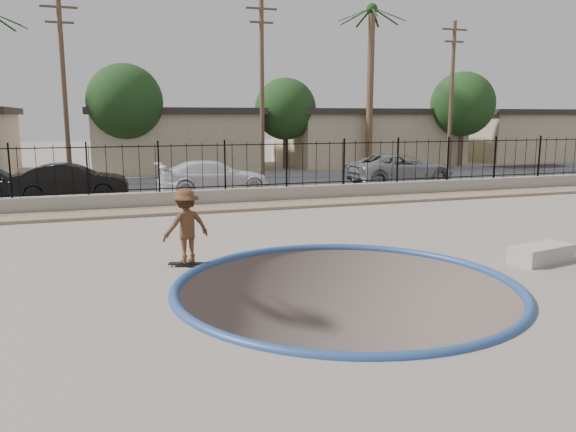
# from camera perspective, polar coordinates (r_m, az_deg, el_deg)

# --- Properties ---
(ground) EXTENTS (120.00, 120.00, 2.20)m
(ground) POSITION_cam_1_polar(r_m,az_deg,el_deg) (23.80, -7.17, -0.84)
(ground) COLOR gray
(ground) RESTS_ON ground
(bowl_pit) EXTENTS (6.84, 6.84, 1.80)m
(bowl_pit) POSITION_cam_1_polar(r_m,az_deg,el_deg) (11.44, 5.94, -7.16)
(bowl_pit) COLOR #4C403A
(bowl_pit) RESTS_ON ground
(coping_ring) EXTENTS (7.04, 7.04, 0.20)m
(coping_ring) POSITION_cam_1_polar(r_m,az_deg,el_deg) (11.44, 5.94, -7.16)
(coping_ring) COLOR navy
(coping_ring) RESTS_ON ground
(rock_strip) EXTENTS (42.00, 1.60, 0.11)m
(rock_strip) POSITION_cam_1_polar(r_m,az_deg,el_deg) (20.90, -5.70, 0.88)
(rock_strip) COLOR #9E8667
(rock_strip) RESTS_ON ground
(retaining_wall) EXTENTS (42.00, 0.45, 0.60)m
(retaining_wall) POSITION_cam_1_polar(r_m,az_deg,el_deg) (21.93, -6.36, 1.95)
(retaining_wall) COLOR gray
(retaining_wall) RESTS_ON ground
(fence) EXTENTS (40.00, 0.04, 1.80)m
(fence) POSITION_cam_1_polar(r_m,az_deg,el_deg) (21.79, -6.42, 5.07)
(fence) COLOR black
(fence) RESTS_ON retaining_wall
(street) EXTENTS (90.00, 8.00, 0.04)m
(street) POSITION_cam_1_polar(r_m,az_deg,el_deg) (28.49, -9.23, 3.18)
(street) COLOR black
(street) RESTS_ON ground
(house_center) EXTENTS (10.60, 8.60, 3.90)m
(house_center) POSITION_cam_1_polar(r_m,az_deg,el_deg) (37.73, -11.72, 7.74)
(house_center) COLOR tan
(house_center) RESTS_ON ground
(house_east) EXTENTS (12.60, 8.60, 3.90)m
(house_east) POSITION_cam_1_polar(r_m,az_deg,el_deg) (41.80, 7.88, 8.06)
(house_east) COLOR tan
(house_east) RESTS_ON ground
(house_east_far) EXTENTS (11.60, 8.60, 3.90)m
(house_east_far) POSITION_cam_1_polar(r_m,az_deg,el_deg) (49.64, 22.66, 7.70)
(house_east_far) COLOR tan
(house_east_far) RESTS_ON ground
(palm_right) EXTENTS (2.30, 2.30, 10.30)m
(palm_right) POSITION_cam_1_polar(r_m,az_deg,el_deg) (37.07, 8.42, 16.09)
(palm_right) COLOR brown
(palm_right) RESTS_ON ground
(utility_pole_left) EXTENTS (1.70, 0.24, 9.00)m
(utility_pole_left) POSITION_cam_1_polar(r_m,az_deg,el_deg) (29.99, -21.78, 11.91)
(utility_pole_left) COLOR #473323
(utility_pole_left) RESTS_ON ground
(utility_pole_mid) EXTENTS (1.70, 0.24, 9.50)m
(utility_pole_mid) POSITION_cam_1_polar(r_m,az_deg,el_deg) (31.17, -2.66, 12.97)
(utility_pole_mid) COLOR #473323
(utility_pole_mid) RESTS_ON ground
(utility_pole_right) EXTENTS (1.70, 0.24, 9.00)m
(utility_pole_right) POSITION_cam_1_polar(r_m,az_deg,el_deg) (36.34, 16.27, 11.78)
(utility_pole_right) COLOR #473323
(utility_pole_right) RESTS_ON ground
(street_tree_left) EXTENTS (4.32, 4.32, 6.36)m
(street_tree_left) POSITION_cam_1_polar(r_m,az_deg,el_deg) (33.97, -16.23, 11.06)
(street_tree_left) COLOR #473323
(street_tree_left) RESTS_ON ground
(street_tree_mid) EXTENTS (3.96, 3.96, 5.83)m
(street_tree_mid) POSITION_cam_1_polar(r_m,az_deg,el_deg) (36.79, -0.25, 10.80)
(street_tree_mid) COLOR #473323
(street_tree_mid) RESTS_ON ground
(street_tree_right) EXTENTS (4.32, 4.32, 6.36)m
(street_tree_right) POSITION_cam_1_polar(r_m,az_deg,el_deg) (40.50, 17.33, 10.78)
(street_tree_right) COLOR #473323
(street_tree_right) RESTS_ON ground
(skater) EXTENTS (1.22, 0.90, 1.69)m
(skater) POSITION_cam_1_polar(r_m,az_deg,el_deg) (12.90, -10.31, -1.42)
(skater) COLOR brown
(skater) RESTS_ON ground
(skateboard) EXTENTS (0.87, 0.48, 0.07)m
(skateboard) POSITION_cam_1_polar(r_m,az_deg,el_deg) (13.08, -10.20, -4.79)
(skateboard) COLOR black
(skateboard) RESTS_ON ground
(concrete_ledge) EXTENTS (1.71, 1.01, 0.40)m
(concrete_ledge) POSITION_cam_1_polar(r_m,az_deg,el_deg) (14.49, 24.33, -3.50)
(concrete_ledge) COLOR #AEA79A
(concrete_ledge) RESTS_ON ground
(car_b) EXTENTS (4.54, 1.89, 1.46)m
(car_b) POSITION_cam_1_polar(r_m,az_deg,el_deg) (24.49, -21.15, 3.28)
(car_b) COLOR black
(car_b) RESTS_ON street
(car_c) EXTENTS (4.97, 2.06, 1.44)m
(car_c) POSITION_cam_1_polar(r_m,az_deg,el_deg) (24.92, -7.54, 3.95)
(car_c) COLOR white
(car_c) RESTS_ON street
(car_d) EXTENTS (5.57, 2.82, 1.51)m
(car_d) POSITION_cam_1_polar(r_m,az_deg,el_deg) (28.79, 11.36, 4.73)
(car_d) COLOR gray
(car_d) RESTS_ON street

